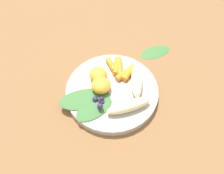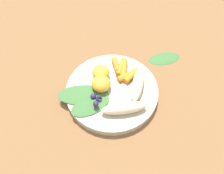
# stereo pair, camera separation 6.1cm
# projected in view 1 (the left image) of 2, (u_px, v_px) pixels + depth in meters

# --- Properties ---
(ground_plane) EXTENTS (2.40, 2.40, 0.00)m
(ground_plane) POSITION_uv_depth(u_px,v_px,m) (112.00, 94.00, 0.64)
(ground_plane) COLOR brown
(bowl) EXTENTS (0.25, 0.25, 0.02)m
(bowl) POSITION_uv_depth(u_px,v_px,m) (112.00, 91.00, 0.63)
(bowl) COLOR #B2AD9E
(bowl) RESTS_ON ground_plane
(banana_peeled_left) EXTENTS (0.12, 0.04, 0.03)m
(banana_peeled_left) POSITION_uv_depth(u_px,v_px,m) (137.00, 80.00, 0.61)
(banana_peeled_left) COLOR beige
(banana_peeled_left) RESTS_ON bowl
(banana_peeled_right) EXTENTS (0.06, 0.12, 0.03)m
(banana_peeled_right) POSITION_uv_depth(u_px,v_px,m) (128.00, 106.00, 0.57)
(banana_peeled_right) COLOR beige
(banana_peeled_right) RESTS_ON bowl
(orange_segment_near) EXTENTS (0.05, 0.05, 0.04)m
(orange_segment_near) POSITION_uv_depth(u_px,v_px,m) (101.00, 87.00, 0.60)
(orange_segment_near) COLOR #F4A833
(orange_segment_near) RESTS_ON bowl
(orange_segment_far) EXTENTS (0.05, 0.05, 0.04)m
(orange_segment_far) POSITION_uv_depth(u_px,v_px,m) (98.00, 74.00, 0.62)
(orange_segment_far) COLOR #F4A833
(orange_segment_far) RESTS_ON bowl
(carrot_front) EXTENTS (0.06, 0.05, 0.02)m
(carrot_front) POSITION_uv_depth(u_px,v_px,m) (129.00, 73.00, 0.64)
(carrot_front) COLOR orange
(carrot_front) RESTS_ON bowl
(carrot_mid_left) EXTENTS (0.05, 0.06, 0.02)m
(carrot_mid_left) POSITION_uv_depth(u_px,v_px,m) (125.00, 73.00, 0.64)
(carrot_mid_left) COLOR orange
(carrot_mid_left) RESTS_ON bowl
(carrot_mid_right) EXTENTS (0.06, 0.02, 0.02)m
(carrot_mid_right) POSITION_uv_depth(u_px,v_px,m) (120.00, 68.00, 0.65)
(carrot_mid_right) COLOR orange
(carrot_mid_right) RESTS_ON bowl
(carrot_rear) EXTENTS (0.06, 0.03, 0.02)m
(carrot_rear) POSITION_uv_depth(u_px,v_px,m) (117.00, 66.00, 0.65)
(carrot_rear) COLOR orange
(carrot_rear) RESTS_ON bowl
(carrot_small) EXTENTS (0.05, 0.03, 0.02)m
(carrot_small) POSITION_uv_depth(u_px,v_px,m) (111.00, 65.00, 0.65)
(carrot_small) COLOR orange
(carrot_small) RESTS_ON bowl
(blueberry_pile) EXTENTS (0.04, 0.03, 0.03)m
(blueberry_pile) POSITION_uv_depth(u_px,v_px,m) (100.00, 102.00, 0.58)
(blueberry_pile) COLOR #2D234C
(blueberry_pile) RESTS_ON bowl
(kale_leaf_left) EXTENTS (0.08, 0.14, 0.00)m
(kale_leaf_left) POSITION_uv_depth(u_px,v_px,m) (85.00, 99.00, 0.60)
(kale_leaf_left) COLOR #3D7038
(kale_leaf_left) RESTS_ON bowl
(kale_leaf_right) EXTENTS (0.10, 0.12, 0.00)m
(kale_leaf_right) POSITION_uv_depth(u_px,v_px,m) (94.00, 108.00, 0.58)
(kale_leaf_right) COLOR #3D7038
(kale_leaf_right) RESTS_ON bowl
(kale_leaf_stray) EXTENTS (0.09, 0.11, 0.01)m
(kale_leaf_stray) POSITION_uv_depth(u_px,v_px,m) (155.00, 52.00, 0.72)
(kale_leaf_stray) COLOR #3D7038
(kale_leaf_stray) RESTS_ON ground_plane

